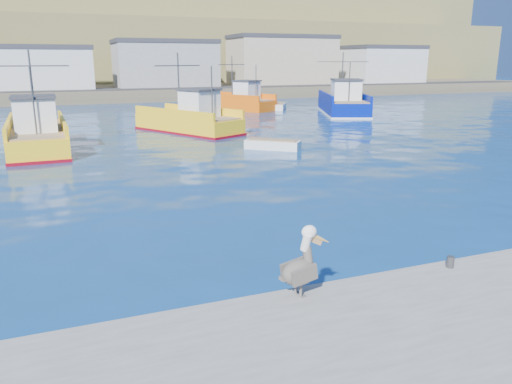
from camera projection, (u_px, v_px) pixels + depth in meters
ground at (290, 255)px, 15.11m from camera, size 260.00×260.00×0.00m
dock_bollards at (372, 276)px, 12.10m from camera, size 36.20×0.20×0.30m
far_shore at (81, 44)px, 111.00m from camera, size 200.00×81.00×24.00m
trawler_yellow_a at (38, 135)px, 32.29m from camera, size 4.79×10.57×6.41m
trawler_yellow_b at (190, 120)px, 40.42m from camera, size 7.55×10.33×6.33m
trawler_blue at (343, 104)px, 54.30m from camera, size 8.19×12.45×6.57m
boat_orange at (240, 101)px, 58.50m from camera, size 7.40×9.40×6.16m
skiff_mid at (273, 145)px, 32.90m from camera, size 3.58×3.25×0.78m
skiff_far at (278, 107)px, 59.19m from camera, size 3.33×4.34×0.91m
pelican at (302, 266)px, 11.30m from camera, size 1.34×0.64×1.65m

